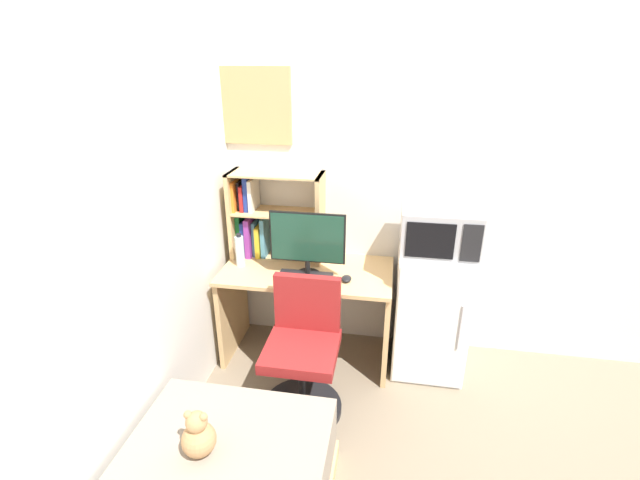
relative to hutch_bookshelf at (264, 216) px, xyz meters
The scene contains 13 objects.
wall_back 1.73m from the hutch_bookshelf, ahead, with size 6.40×0.04×2.60m, color silver.
wall_left 1.53m from the hutch_bookshelf, 102.02° to the right, with size 0.04×4.40×2.60m, color silver.
desk 0.69m from the hutch_bookshelf, 27.99° to the right, with size 1.22×0.64×0.74m.
hutch_bookshelf is the anchor object (origin of this frame).
monitor 0.49m from the hutch_bookshelf, 36.08° to the right, with size 0.52×0.17×0.46m.
keyboard 0.59m from the hutch_bookshelf, 40.53° to the right, with size 0.37×0.15×0.02m, color black.
computer_mouse 0.80m from the hutch_bookshelf, 25.85° to the right, with size 0.07×0.10×0.03m, color black.
water_bottle 0.32m from the hutch_bookshelf, 119.70° to the right, with size 0.06×0.06×0.25m.
mini_fridge 1.41m from the hutch_bookshelf, ahead, with size 0.50×0.50×0.94m.
microwave 1.27m from the hutch_bookshelf, ahead, with size 0.50×0.39×0.31m.
desk_chair 1.08m from the hutch_bookshelf, 58.34° to the right, with size 0.52×0.52×0.89m.
teddy_bear 1.66m from the hutch_bookshelf, 85.38° to the right, with size 0.16×0.16×0.24m.
wall_corkboard 0.79m from the hutch_bookshelf, 130.49° to the left, with size 0.60×0.02×0.53m, color tan.
Camera 1 is at (-0.37, -3.08, 2.16)m, focal length 24.42 mm.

